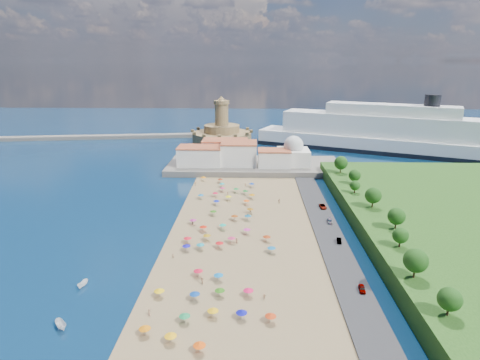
{
  "coord_description": "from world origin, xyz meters",
  "views": [
    {
      "loc": [
        8.99,
        -131.28,
        54.57
      ],
      "look_at": [
        4.0,
        25.0,
        8.0
      ],
      "focal_mm": 30.0,
      "sensor_mm": 36.0,
      "label": 1
    }
  ],
  "objects": [
    {
      "name": "terrace",
      "position": [
        10.0,
        73.0,
        1.5
      ],
      "size": [
        90.0,
        36.0,
        3.0
      ],
      "primitive_type": "cube",
      "color": "#59544C",
      "rests_on": "ground"
    },
    {
      "name": "ground",
      "position": [
        0.0,
        0.0,
        0.0
      ],
      "size": [
        700.0,
        700.0,
        0.0
      ],
      "primitive_type": "plane",
      "color": "#071938",
      "rests_on": "ground"
    },
    {
      "name": "beach_parasols",
      "position": [
        -0.88,
        -11.11,
        2.15
      ],
      "size": [
        31.34,
        118.16,
        2.2
      ],
      "color": "gray",
      "rests_on": "beach"
    },
    {
      "name": "hillside_trees",
      "position": [
        49.33,
        -5.95,
        10.09
      ],
      "size": [
        10.74,
        111.29,
        7.67
      ],
      "color": "#382314",
      "rests_on": "hillside"
    },
    {
      "name": "moored_boats",
      "position": [
        -32.08,
        -53.63,
        0.81
      ],
      "size": [
        5.36,
        20.56,
        1.72
      ],
      "color": "white",
      "rests_on": "ground"
    },
    {
      "name": "breakwater",
      "position": [
        -110.0,
        153.0,
        1.3
      ],
      "size": [
        199.03,
        34.77,
        2.6
      ],
      "primitive_type": "cube",
      "rotation": [
        0.0,
        0.0,
        0.14
      ],
      "color": "#59544C",
      "rests_on": "ground"
    },
    {
      "name": "parked_cars",
      "position": [
        36.0,
        -6.38,
        1.34
      ],
      "size": [
        2.52,
        61.92,
        1.36
      ],
      "color": "gray",
      "rests_on": "promenade"
    },
    {
      "name": "waterfront_buildings",
      "position": [
        -3.05,
        73.64,
        7.88
      ],
      "size": [
        57.0,
        29.0,
        11.0
      ],
      "color": "silver",
      "rests_on": "terrace"
    },
    {
      "name": "jetty",
      "position": [
        -12.0,
        108.0,
        1.2
      ],
      "size": [
        18.0,
        70.0,
        2.4
      ],
      "primitive_type": "cube",
      "color": "#59544C",
      "rests_on": "ground"
    },
    {
      "name": "beachgoers",
      "position": [
        1.06,
        -0.74,
        1.12
      ],
      "size": [
        37.61,
        97.72,
        1.86
      ],
      "color": "tan",
      "rests_on": "beach"
    },
    {
      "name": "domed_building",
      "position": [
        30.0,
        71.0,
        8.97
      ],
      "size": [
        16.0,
        16.0,
        15.0
      ],
      "color": "silver",
      "rests_on": "terrace"
    },
    {
      "name": "fortress",
      "position": [
        -12.0,
        138.0,
        6.68
      ],
      "size": [
        40.0,
        40.0,
        32.4
      ],
      "color": "olive",
      "rests_on": "ground"
    },
    {
      "name": "cruise_ship",
      "position": [
        92.79,
        115.52,
        10.67
      ],
      "size": [
        160.53,
        88.83,
        36.01
      ],
      "color": "black",
      "rests_on": "ground"
    }
  ]
}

